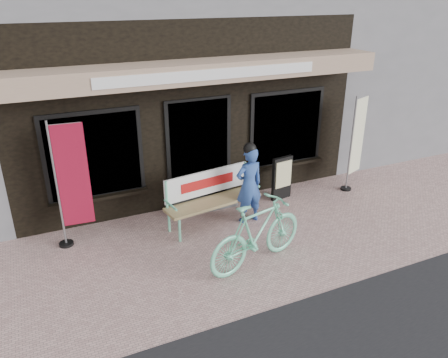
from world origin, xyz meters
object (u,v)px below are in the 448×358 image
bicycle (257,233)px  nobori_cream (356,141)px  nobori_red (71,183)px  person (249,184)px  bench (211,194)px  menu_stand (282,178)px

bicycle → nobori_cream: bearing=-76.4°
nobori_red → nobori_cream: nobori_red is taller
nobori_red → person: bearing=-5.2°
nobori_cream → bench: bearing=161.6°
person → bench: bearing=156.7°
person → menu_stand: bearing=24.9°
bicycle → bench: bearing=-9.5°
bench → menu_stand: 1.77m
bench → nobori_red: (-2.38, 0.26, 0.56)m
bicycle → nobori_red: 3.16m
bicycle → menu_stand: (1.62, 1.89, -0.08)m
bicycle → nobori_red: (-2.50, 1.83, 0.59)m
person → menu_stand: 1.25m
menu_stand → bicycle: bearing=-138.1°
person → nobori_cream: bearing=5.7°
bench → nobori_red: nobori_red is taller
bench → person: size_ratio=1.21×
nobori_cream → nobori_red: bearing=157.8°
bench → person: 0.73m
bench → nobori_cream: 3.51m
nobori_red → bicycle: bearing=-31.9°
person → menu_stand: size_ratio=1.69×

